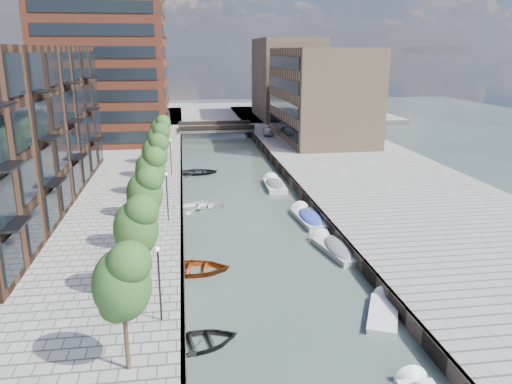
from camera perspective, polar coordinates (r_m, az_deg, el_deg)
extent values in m
plane|color=#38473F|center=(57.99, -2.45, 1.25)|extent=(300.00, 300.00, 0.00)
cube|color=gray|center=(61.53, 12.55, 2.22)|extent=(20.00, 140.00, 1.00)
cube|color=#332823|center=(57.59, -8.50, 1.50)|extent=(0.25, 140.00, 1.00)
cube|color=#332823|center=(58.78, 3.48, 1.94)|extent=(0.25, 140.00, 1.00)
cube|color=gray|center=(116.82, -5.55, 8.86)|extent=(80.00, 40.00, 1.00)
cube|color=black|center=(48.47, -25.61, 6.47)|extent=(8.00, 38.00, 14.00)
cube|color=brown|center=(81.63, -17.00, 16.19)|extent=(18.00, 18.00, 30.00)
cube|color=#9B7C5F|center=(81.05, 7.35, 11.06)|extent=(12.00, 25.00, 14.00)
cube|color=#9B7C5F|center=(106.21, 3.55, 12.82)|extent=(12.00, 20.00, 16.00)
cube|color=gray|center=(89.01, -4.61, 7.22)|extent=(13.00, 6.00, 0.60)
cube|color=#332823|center=(86.16, -4.50, 7.34)|extent=(13.00, 0.40, 0.80)
cube|color=#332823|center=(91.69, -4.74, 7.85)|extent=(13.00, 0.40, 0.80)
cylinder|color=#382619|center=(23.37, -14.61, -15.70)|extent=(0.20, 0.20, 3.20)
ellipsoid|color=#244D1D|center=(22.09, -15.11, -9.65)|extent=(2.50, 2.50, 3.25)
cylinder|color=#382619|center=(29.54, -13.24, -8.62)|extent=(0.20, 0.20, 3.20)
ellipsoid|color=#244D1D|center=(28.54, -13.58, -3.63)|extent=(2.50, 2.50, 3.25)
cylinder|color=#382619|center=(36.01, -12.38, -4.03)|extent=(0.20, 0.20, 3.20)
ellipsoid|color=#244D1D|center=(35.20, -12.64, 0.15)|extent=(2.50, 2.50, 3.25)
cylinder|color=#382619|center=(42.66, -11.79, -0.85)|extent=(0.20, 0.20, 3.20)
ellipsoid|color=#244D1D|center=(41.97, -12.00, 2.71)|extent=(2.50, 2.50, 3.25)
cylinder|color=#382619|center=(49.40, -11.36, 1.46)|extent=(0.20, 0.20, 3.20)
ellipsoid|color=#244D1D|center=(48.80, -11.53, 4.56)|extent=(2.50, 2.50, 3.25)
cylinder|color=#382619|center=(56.20, -11.03, 3.22)|extent=(0.20, 0.20, 3.20)
ellipsoid|color=#244D1D|center=(55.68, -11.18, 5.96)|extent=(2.50, 2.50, 3.25)
cylinder|color=#382619|center=(63.05, -10.78, 4.60)|extent=(0.20, 0.20, 3.20)
ellipsoid|color=#244D1D|center=(62.59, -10.91, 7.05)|extent=(2.50, 2.50, 3.25)
cylinder|color=black|center=(26.56, -10.96, -10.42)|extent=(0.10, 0.10, 4.00)
sphere|color=#FFF2CC|center=(25.75, -11.20, -6.42)|extent=(0.24, 0.24, 0.24)
cylinder|color=black|center=(41.52, -10.10, -0.65)|extent=(0.10, 0.10, 4.00)
sphere|color=#FFF2CC|center=(41.00, -10.24, 2.03)|extent=(0.24, 0.24, 0.24)
cylinder|color=black|center=(57.04, -9.71, 3.89)|extent=(0.10, 0.10, 4.00)
sphere|color=#FFF2CC|center=(56.67, -9.80, 5.86)|extent=(0.24, 0.24, 0.24)
imported|color=black|center=(26.97, -6.72, -17.11)|extent=(4.98, 4.02, 0.91)
imported|color=#8B340F|center=(34.83, -7.20, -9.10)|extent=(5.46, 4.16, 1.06)
imported|color=white|center=(48.10, -6.22, -1.93)|extent=(4.54, 3.28, 0.93)
imported|color=black|center=(61.68, -6.64, 2.05)|extent=(4.84, 3.46, 1.00)
cube|color=#B1B2AF|center=(37.99, 9.35, -6.91)|extent=(2.81, 5.23, 0.70)
cube|color=#B1B2AF|center=(37.85, 9.38, -6.38)|extent=(2.91, 5.35, 0.11)
cone|color=#B1B2AF|center=(39.98, 7.62, -5.57)|extent=(1.99, 1.32, 1.83)
ellipsoid|color=#575B5F|center=(37.83, 9.38, -6.31)|extent=(2.61, 4.79, 0.60)
cube|color=white|center=(30.04, 14.31, -13.72)|extent=(3.12, 4.38, 0.58)
cube|color=white|center=(29.89, 14.35, -13.20)|extent=(3.22, 4.50, 0.09)
cone|color=white|center=(31.84, 14.50, -11.86)|extent=(1.72, 1.37, 1.53)
cube|color=silver|center=(44.36, 6.21, -3.40)|extent=(2.34, 5.32, 0.73)
cube|color=silver|center=(44.23, 6.23, -2.92)|extent=(2.44, 5.44, 0.11)
cone|color=silver|center=(46.66, 5.17, -2.32)|extent=(1.99, 1.17, 1.91)
ellipsoid|color=#2235A0|center=(44.21, 6.23, -2.85)|extent=(2.19, 4.87, 0.63)
cube|color=silver|center=(54.98, 2.17, 0.49)|extent=(2.04, 5.23, 0.73)
cube|color=silver|center=(54.87, 2.17, 0.89)|extent=(2.13, 5.34, 0.11)
cone|color=silver|center=(57.44, 1.76, 1.23)|extent=(1.94, 1.06, 1.92)
ellipsoid|color=#53555A|center=(54.86, 2.17, 0.95)|extent=(1.91, 4.77, 0.63)
imported|color=#B4B8B9|center=(83.58, 1.38, 6.98)|extent=(2.03, 4.27, 1.41)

